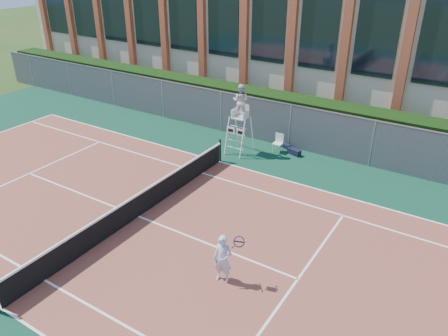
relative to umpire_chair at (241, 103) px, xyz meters
The scene contains 12 objects.
ground 7.47m from the umpire_chair, 91.73° to the right, with size 120.00×120.00×0.00m, color #233814.
apron 6.54m from the umpire_chair, 92.02° to the right, with size 36.00×20.00×0.01m, color #0C3925.
tennis_court 7.47m from the umpire_chair, 91.73° to the right, with size 23.77×10.97×0.02m, color brown.
tennis_net 7.31m from the umpire_chair, 91.73° to the right, with size 0.10×11.30×1.10m.
fence 2.24m from the umpire_chair, 96.92° to the left, with size 40.00×0.06×2.20m, color #595E60, non-canonical shape.
hedge 3.27m from the umpire_chair, 94.12° to the left, with size 40.00×1.40×2.20m, color black.
building 11.03m from the umpire_chair, 91.12° to the left, with size 45.00×10.60×8.22m.
umpire_chair is the anchor object (origin of this frame).
plastic_chair 2.70m from the umpire_chair, 31.97° to the left, with size 0.44×0.44×0.91m.
sports_bag_near 3.51m from the umpire_chair, 23.87° to the left, with size 0.67×0.27×0.29m, color black.
sports_bag_far 3.32m from the umpire_chair, 41.85° to the left, with size 0.53×0.23×0.21m, color black.
tennis_player 9.48m from the umpire_chair, 62.56° to the right, with size 0.92×0.66×1.59m.
Camera 1 is at (9.97, -9.78, 8.94)m, focal length 35.00 mm.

